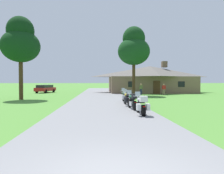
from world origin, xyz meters
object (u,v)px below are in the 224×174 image
Objects in this scene: motorcycle_yellow_third_in_row at (128,99)px; tree_left_near at (21,42)px; motorcycle_silver_nearest_to_camera at (141,105)px; motorcycle_green_second_in_row at (132,101)px; motorcycle_green_farthest_in_row at (125,96)px; bystander_red_shirt_near_lodge at (164,89)px; tree_by_lodge_front at (134,48)px; parked_red_suv_far_left at (45,88)px; bystander_olive_shirt_beside_signpost at (141,89)px.

tree_left_near is at bearing 141.66° from motorcycle_yellow_third_in_row.
tree_left_near is (-11.04, 11.80, 5.75)m from motorcycle_silver_nearest_to_camera.
motorcycle_green_second_in_row is 1.00× the size of motorcycle_green_farthest_in_row.
motorcycle_yellow_third_in_row is 15.48m from bystander_red_shirt_near_lodge.
tree_by_lodge_front reaches higher than parked_red_suv_far_left.
bystander_red_shirt_near_lodge reaches higher than motorcycle_green_second_in_row.
parked_red_suv_far_left is (-19.10, 7.54, -0.15)m from bystander_red_shirt_near_lodge.
motorcycle_silver_nearest_to_camera is 7.42m from motorcycle_green_farthest_in_row.
motorcycle_green_second_in_row is 16.47m from tree_by_lodge_front.
bystander_red_shirt_near_lodge is (7.28, 16.07, 0.31)m from motorcycle_green_second_in_row.
tree_left_near reaches higher than motorcycle_yellow_third_in_row.
tree_left_near is 15.32m from parked_red_suv_far_left.
motorcycle_green_second_in_row is 1.25× the size of bystander_olive_shirt_beside_signpost.
tree_by_lodge_front reaches higher than bystander_red_shirt_near_lodge.
motorcycle_green_farthest_in_row is 0.21× the size of tree_by_lodge_front.
bystander_olive_shirt_beside_signpost is (3.97, 14.29, 0.32)m from motorcycle_yellow_third_in_row.
tree_left_near is at bearing 133.95° from motorcycle_green_second_in_row.
bystander_olive_shirt_beside_signpost reaches higher than motorcycle_silver_nearest_to_camera.
bystander_olive_shirt_beside_signpost is at bearing 71.19° from motorcycle_green_second_in_row.
bystander_red_shirt_near_lodge is at bearing 67.69° from motorcycle_silver_nearest_to_camera.
bystander_red_shirt_near_lodge is (7.15, 11.09, 0.32)m from motorcycle_green_farthest_in_row.
bystander_red_shirt_near_lodge is 20.13m from tree_left_near.
motorcycle_green_second_in_row is 2.41m from motorcycle_yellow_third_in_row.
motorcycle_silver_nearest_to_camera and motorcycle_green_farthest_in_row have the same top height.
motorcycle_yellow_third_in_row is 2.58m from motorcycle_green_farthest_in_row.
motorcycle_green_farthest_in_row is at bearing -21.67° from tree_left_near.
tree_by_lodge_front is (-4.67, -1.01, 5.81)m from bystander_red_shirt_near_lodge.
motorcycle_green_farthest_in_row is 13.20m from bystander_red_shirt_near_lodge.
motorcycle_yellow_third_in_row is 1.00× the size of motorcycle_green_farthest_in_row.
bystander_red_shirt_near_lodge is 0.34× the size of parked_red_suv_far_left.
bystander_red_shirt_near_lodge reaches higher than motorcycle_silver_nearest_to_camera.
motorcycle_silver_nearest_to_camera is 19.52m from bystander_olive_shirt_beside_signpost.
bystander_olive_shirt_beside_signpost is 17.25m from parked_red_suv_far_left.
tree_by_lodge_front is at bearing 34.77° from bystander_red_shirt_near_lodge.
bystander_red_shirt_near_lodge is 1.00× the size of bystander_olive_shirt_beside_signpost.
motorcycle_yellow_third_in_row is (0.01, 2.41, -0.01)m from motorcycle_green_second_in_row.
bystander_red_shirt_near_lodge is 7.52m from tree_by_lodge_front.
motorcycle_silver_nearest_to_camera is 17.15m from tree_left_near.
parked_red_suv_far_left is at bearing 111.20° from motorcycle_green_second_in_row.
tree_by_lodge_front reaches higher than motorcycle_green_farthest_in_row.
motorcycle_silver_nearest_to_camera is 28.65m from parked_red_suv_far_left.
motorcycle_silver_nearest_to_camera is 19.84m from bystander_red_shirt_near_lodge.
tree_left_near is at bearing -157.14° from tree_by_lodge_front.
parked_red_suv_far_left is (-11.82, 23.61, 0.16)m from motorcycle_green_second_in_row.
motorcycle_yellow_third_in_row is at bearing -46.32° from parked_red_suv_far_left.
motorcycle_green_farthest_in_row is 1.25× the size of bystander_olive_shirt_beside_signpost.
tree_by_lodge_front is at bearing 80.75° from motorcycle_silver_nearest_to_camera.
motorcycle_green_second_in_row is 17.17m from bystander_olive_shirt_beside_signpost.
bystander_red_shirt_near_lodge is at bearing -7.01° from parked_red_suv_far_left.
parked_red_suv_far_left is at bearing 113.46° from motorcycle_silver_nearest_to_camera.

